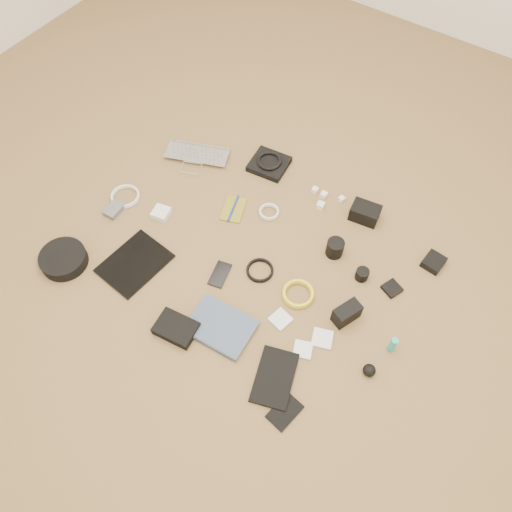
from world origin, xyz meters
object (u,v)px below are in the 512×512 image
Objects in this scene: headphone_case at (64,259)px; tablet at (135,263)px; paperback at (208,346)px; laptop at (195,161)px; dslr_camera at (365,213)px; phone at (220,274)px.

tablet is at bearing 32.63° from headphone_case.
laptop is at bearing 36.61° from paperback.
tablet is 0.51m from paperback.
paperback is at bearing -111.81° from dslr_camera.
tablet is at bearing -140.87° from dslr_camera.
laptop reaches higher than phone.
dslr_camera is at bearing -10.61° from laptop.
dslr_camera is at bearing -17.31° from paperback.
paperback is at bearing -75.42° from phone.
paperback is (0.74, 0.04, -0.01)m from headphone_case.
headphone_case is at bearing -141.85° from tablet.
phone is at bearing -64.45° from laptop.
laptop reaches higher than tablet.
tablet is at bearing 71.17° from paperback.
phone is 0.49× the size of paperback.
tablet is 0.30m from headphone_case.
dslr_camera is at bearing 44.61° from headphone_case.
tablet is at bearing -167.88° from phone.
tablet is 0.37m from phone.
headphone_case is (-0.10, -0.77, 0.01)m from laptop.
paperback is (0.49, -0.13, 0.01)m from tablet.
paperback is (-0.21, -0.90, -0.02)m from dslr_camera.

